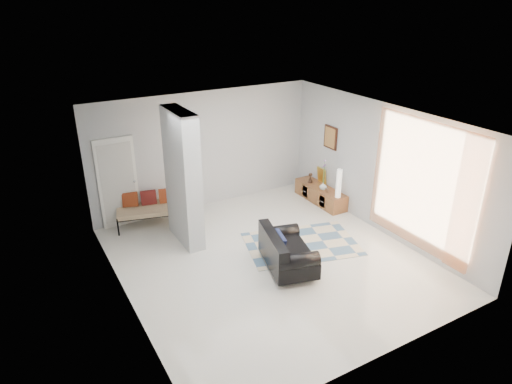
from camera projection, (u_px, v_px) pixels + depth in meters
floor at (270, 260)px, 8.97m from camera, size 6.00×6.00×0.00m
ceiling at (272, 121)px, 7.84m from camera, size 6.00×6.00×0.00m
wall_back at (204, 150)px, 10.79m from camera, size 6.00×0.00×6.00m
wall_front at (390, 276)px, 6.02m from camera, size 6.00×0.00×6.00m
wall_left at (122, 231)px, 7.15m from camera, size 0.00×6.00×6.00m
wall_right at (381, 169)px, 9.66m from camera, size 0.00×6.00×6.00m
partition_column at (183, 178)px, 9.17m from camera, size 0.35×1.20×2.80m
hallway_door at (118, 183)px, 9.95m from camera, size 0.85×0.06×2.04m
curtain at (422, 186)px, 8.69m from camera, size 0.00×2.55×2.55m
wall_art at (331, 137)px, 10.89m from camera, size 0.04×0.45×0.55m
media_console at (320, 194)px, 11.39m from camera, size 0.45×1.60×0.80m
loveseat at (285, 252)px, 8.56m from camera, size 1.11×1.52×0.76m
daybed at (155, 207)px, 10.24m from camera, size 1.87×1.15×0.77m
area_rug at (302, 244)px, 9.53m from camera, size 2.60×2.06×0.01m
cylinder_lamp at (339, 184)px, 10.62m from camera, size 0.13×0.13×0.69m
bronze_figurine at (310, 178)px, 11.53m from camera, size 0.13×0.13×0.26m
vase at (323, 186)px, 11.13m from camera, size 0.20×0.20×0.19m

